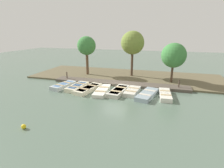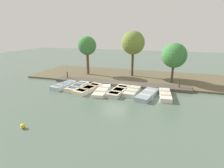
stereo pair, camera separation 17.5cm
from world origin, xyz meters
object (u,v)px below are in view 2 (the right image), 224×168
at_px(rowboat_4, 118,91).
at_px(mooring_post_near, 67,76).
at_px(rowboat_1, 77,87).
at_px(rowboat_0, 64,85).
at_px(rowboat_6, 147,94).
at_px(rowboat_3, 102,91).
at_px(rowboat_7, 165,95).
at_px(rowboat_2, 88,89).
at_px(rowboat_5, 132,91).
at_px(park_tree_far_left, 87,46).
at_px(buoy, 23,126).
at_px(park_tree_center, 174,56).
at_px(park_tree_left, 133,43).
at_px(mooring_post_far, 179,85).

distance_m(rowboat_4, mooring_post_near, 7.50).
height_order(rowboat_1, mooring_post_near, mooring_post_near).
distance_m(rowboat_0, rowboat_6, 8.75).
height_order(rowboat_3, rowboat_4, rowboat_4).
relative_size(rowboat_0, rowboat_4, 0.87).
distance_m(rowboat_1, rowboat_7, 8.69).
bearing_deg(rowboat_2, rowboat_5, 109.76).
bearing_deg(rowboat_3, rowboat_5, 94.34).
xyz_separation_m(rowboat_4, park_tree_far_left, (-5.69, -5.74, 3.68)).
bearing_deg(rowboat_7, mooring_post_near, -106.13).
bearing_deg(buoy, park_tree_center, 144.83).
bearing_deg(rowboat_3, rowboat_2, -95.52).
height_order(rowboat_5, rowboat_7, rowboat_7).
relative_size(rowboat_3, park_tree_center, 0.79).
distance_m(rowboat_1, rowboat_6, 7.14).
xyz_separation_m(rowboat_5, park_tree_far_left, (-5.42, -7.03, 3.69)).
xyz_separation_m(rowboat_7, park_tree_left, (-6.37, -4.21, 4.12)).
bearing_deg(mooring_post_far, buoy, -42.22).
height_order(rowboat_3, park_tree_far_left, park_tree_far_left).
distance_m(rowboat_3, rowboat_6, 4.36).
relative_size(rowboat_4, mooring_post_far, 3.20).
bearing_deg(park_tree_left, park_tree_far_left, -81.98).
bearing_deg(mooring_post_near, park_tree_left, 118.93).
distance_m(rowboat_4, mooring_post_far, 6.17).
xyz_separation_m(rowboat_6, mooring_post_far, (-2.77, 2.84, 0.36)).
bearing_deg(mooring_post_near, rowboat_2, 54.74).
xyz_separation_m(rowboat_1, rowboat_4, (0.03, 4.38, -0.02)).
bearing_deg(rowboat_5, rowboat_2, -77.72).
distance_m(rowboat_2, rowboat_6, 5.80).
height_order(rowboat_7, mooring_post_far, mooring_post_far).
bearing_deg(rowboat_3, rowboat_7, 87.92).
bearing_deg(rowboat_3, park_tree_center, 120.98).
bearing_deg(rowboat_2, rowboat_3, 103.14).
height_order(rowboat_0, rowboat_5, rowboat_0).
xyz_separation_m(rowboat_4, rowboat_7, (-0.14, 4.31, 0.01)).
bearing_deg(rowboat_7, rowboat_2, -90.94).
distance_m(rowboat_5, park_tree_center, 6.46).
relative_size(rowboat_1, rowboat_2, 0.87).
bearing_deg(rowboat_3, mooring_post_far, 105.48).
distance_m(rowboat_7, park_tree_center, 5.46).
bearing_deg(rowboat_5, rowboat_1, -82.25).
bearing_deg(park_tree_left, rowboat_2, -24.87).
relative_size(rowboat_2, buoy, 12.35).
height_order(rowboat_5, park_tree_left, park_tree_left).
height_order(rowboat_6, park_tree_far_left, park_tree_far_left).
height_order(rowboat_0, rowboat_2, rowboat_0).
xyz_separation_m(rowboat_3, park_tree_far_left, (-5.94, -4.14, 3.72)).
bearing_deg(buoy, mooring_post_near, -163.40).
height_order(rowboat_2, park_tree_left, park_tree_left).
relative_size(rowboat_5, mooring_post_near, 2.54).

